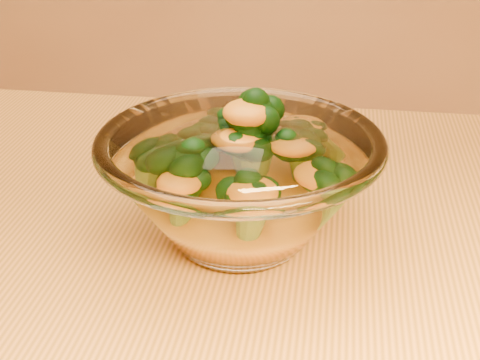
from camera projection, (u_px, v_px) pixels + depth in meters
The scene contains 3 objects.
glass_bowl at pixel (240, 185), 0.53m from camera, with size 0.22×0.22×0.10m.
cheese_sauce at pixel (240, 208), 0.54m from camera, with size 0.13×0.13×0.04m, color orange.
broccoli_heap at pixel (241, 161), 0.53m from camera, with size 0.15×0.15×0.09m.
Camera 1 is at (0.01, -0.38, 1.05)m, focal length 50.00 mm.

